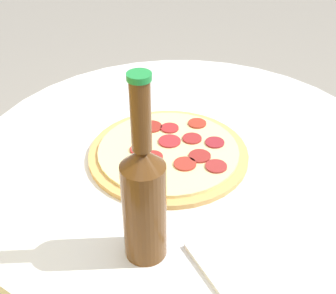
# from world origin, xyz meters

# --- Properties ---
(table) EXTENTS (0.84, 0.84, 0.76)m
(table) POSITION_xyz_m (0.00, 0.00, 0.59)
(table) COLOR silver
(table) RESTS_ON ground_plane
(pizza) EXTENTS (0.31, 0.31, 0.02)m
(pizza) POSITION_xyz_m (0.00, 0.03, 0.77)
(pizza) COLOR tan
(pizza) RESTS_ON table
(beer_bottle) EXTENTS (0.06, 0.06, 0.30)m
(beer_bottle) POSITION_xyz_m (-0.20, 0.18, 0.87)
(beer_bottle) COLOR #563314
(beer_bottle) RESTS_ON table
(napkin) EXTENTS (0.14, 0.08, 0.01)m
(napkin) POSITION_xyz_m (-0.29, 0.08, 0.77)
(napkin) COLOR white
(napkin) RESTS_ON table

